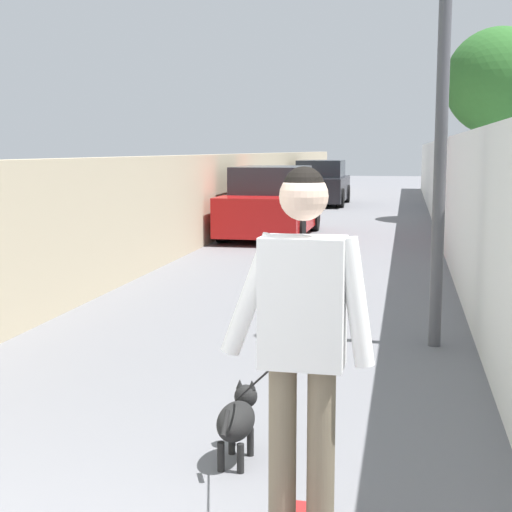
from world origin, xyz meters
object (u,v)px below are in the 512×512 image
tree_right_near (499,82)px  lamp_post (444,64)px  person_skateboarder (303,327)px  dog (238,418)px  car_near (272,204)px  car_far (321,184)px

tree_right_near → lamp_post: 13.81m
lamp_post → person_skateboarder: size_ratio=2.22×
dog → car_near: bearing=9.0°
lamp_post → car_far: bearing=9.6°
car_near → car_far: bearing=-0.0°
car_near → car_far: (9.92, -0.00, -0.00)m
tree_right_near → lamp_post: (-13.63, 1.99, -0.94)m
lamp_post → dog: size_ratio=2.89×
tree_right_near → car_near: (-4.60, 5.21, -2.92)m
car_far → tree_right_near: bearing=-135.6°
lamp_post → person_skateboarder: (-4.12, 0.75, -1.59)m
person_skateboarder → car_near: person_skateboarder is taller
lamp_post → tree_right_near: bearing=-8.3°
tree_right_near → person_skateboarder: size_ratio=2.89×
tree_right_near → lamp_post: tree_right_near is taller
car_near → car_far: same height
lamp_post → dog: bearing=157.4°
tree_right_near → car_far: bearing=44.4°
tree_right_near → dog: size_ratio=3.77×
person_skateboarder → dog: person_skateboarder is taller
person_skateboarder → car_near: (13.15, 2.46, -0.40)m
tree_right_near → car_near: tree_right_near is taller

